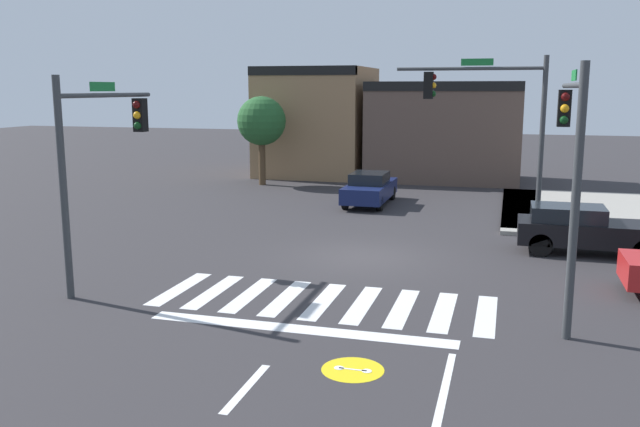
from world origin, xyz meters
name	(u,v)px	position (x,y,z in m)	size (l,w,h in m)	color
ground_plane	(362,257)	(0.00, 0.00, 0.00)	(120.00, 120.00, 0.00)	#302D30
crosswalk_near	(323,301)	(0.00, -4.50, 0.00)	(8.14, 2.93, 0.01)	silver
bike_detector_marking	(353,370)	(1.60, -8.25, 0.00)	(1.16, 1.16, 0.01)	yellow
curb_corner_northeast	(617,214)	(8.49, 9.42, 0.07)	(10.00, 10.60, 0.15)	#9E998E
storefront_row	(378,126)	(-3.23, 19.04, 2.96)	(14.78, 6.77, 6.29)	#93704C
traffic_signal_southeast	(571,143)	(5.49, -3.48, 3.88)	(0.32, 5.20, 5.61)	#383A3D
traffic_signal_southwest	(101,144)	(-6.06, -4.30, 3.67)	(0.32, 4.26, 5.40)	#383A3D
traffic_signal_northeast	(492,112)	(3.51, 4.90, 4.28)	(5.17, 0.32, 6.19)	#383A3D
car_navy	(370,188)	(-1.71, 9.45, 0.72)	(1.72, 4.54, 1.43)	#141E4C
car_black	(585,229)	(6.55, 2.34, 0.78)	(4.31, 1.75, 1.49)	black
roadside_tree	(261,122)	(-8.50, 14.00, 3.36)	(2.58, 2.58, 4.69)	#4C3823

